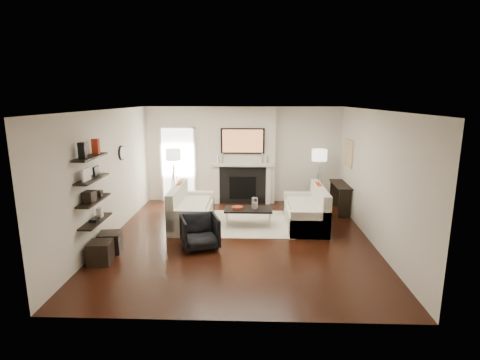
{
  "coord_description": "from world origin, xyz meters",
  "views": [
    {
      "loc": [
        0.28,
        -7.5,
        2.94
      ],
      "look_at": [
        0.0,
        0.6,
        1.15
      ],
      "focal_mm": 28.0,
      "sensor_mm": 36.0,
      "label": 1
    }
  ],
  "objects_px": {
    "armchair": "(200,230)",
    "lamp_right_shade": "(319,155)",
    "ottoman_near": "(110,242)",
    "lamp_left_shade": "(173,155)",
    "loveseat_left_base": "(192,216)",
    "loveseat_right_base": "(305,217)",
    "coffee_table": "(248,209)"
  },
  "relations": [
    {
      "from": "lamp_right_shade",
      "to": "ottoman_near",
      "type": "relative_size",
      "value": 1.0
    },
    {
      "from": "loveseat_left_base",
      "to": "ottoman_near",
      "type": "relative_size",
      "value": 4.5
    },
    {
      "from": "loveseat_left_base",
      "to": "loveseat_right_base",
      "type": "bearing_deg",
      "value": 0.25
    },
    {
      "from": "lamp_right_shade",
      "to": "lamp_left_shade",
      "type": "bearing_deg",
      "value": -179.29
    },
    {
      "from": "loveseat_right_base",
      "to": "coffee_table",
      "type": "bearing_deg",
      "value": -176.78
    },
    {
      "from": "loveseat_right_base",
      "to": "lamp_left_shade",
      "type": "bearing_deg",
      "value": 156.75
    },
    {
      "from": "lamp_left_shade",
      "to": "ottoman_near",
      "type": "relative_size",
      "value": 1.0
    },
    {
      "from": "coffee_table",
      "to": "ottoman_near",
      "type": "height_order",
      "value": "coffee_table"
    },
    {
      "from": "loveseat_right_base",
      "to": "ottoman_near",
      "type": "relative_size",
      "value": 4.5
    },
    {
      "from": "loveseat_left_base",
      "to": "coffee_table",
      "type": "xyz_separation_m",
      "value": [
        1.32,
        -0.06,
        0.19
      ]
    },
    {
      "from": "coffee_table",
      "to": "armchair",
      "type": "bearing_deg",
      "value": -125.46
    },
    {
      "from": "loveseat_right_base",
      "to": "lamp_right_shade",
      "type": "relative_size",
      "value": 4.5
    },
    {
      "from": "lamp_right_shade",
      "to": "loveseat_left_base",
      "type": "bearing_deg",
      "value": -154.78
    },
    {
      "from": "loveseat_left_base",
      "to": "lamp_right_shade",
      "type": "xyz_separation_m",
      "value": [
        3.19,
        1.5,
        1.24
      ]
    },
    {
      "from": "loveseat_right_base",
      "to": "lamp_right_shade",
      "type": "xyz_separation_m",
      "value": [
        0.54,
        1.49,
        1.24
      ]
    },
    {
      "from": "armchair",
      "to": "ottoman_near",
      "type": "height_order",
      "value": "armchair"
    },
    {
      "from": "armchair",
      "to": "lamp_right_shade",
      "type": "xyz_separation_m",
      "value": [
        2.81,
        2.89,
        1.09
      ]
    },
    {
      "from": "loveseat_right_base",
      "to": "ottoman_near",
      "type": "bearing_deg",
      "value": -156.92
    },
    {
      "from": "lamp_left_shade",
      "to": "armchair",
      "type": "bearing_deg",
      "value": -69.05
    },
    {
      "from": "loveseat_right_base",
      "to": "lamp_right_shade",
      "type": "distance_m",
      "value": 2.01
    },
    {
      "from": "armchair",
      "to": "loveseat_left_base",
      "type": "bearing_deg",
      "value": 86.2
    },
    {
      "from": "loveseat_left_base",
      "to": "armchair",
      "type": "relative_size",
      "value": 2.5
    },
    {
      "from": "loveseat_left_base",
      "to": "lamp_left_shade",
      "type": "relative_size",
      "value": 4.5
    },
    {
      "from": "loveseat_left_base",
      "to": "armchair",
      "type": "bearing_deg",
      "value": -74.76
    },
    {
      "from": "ottoman_near",
      "to": "loveseat_left_base",
      "type": "bearing_deg",
      "value": 51.68
    },
    {
      "from": "coffee_table",
      "to": "lamp_left_shade",
      "type": "distance_m",
      "value": 2.75
    },
    {
      "from": "armchair",
      "to": "coffee_table",
      "type": "bearing_deg",
      "value": 35.51
    },
    {
      "from": "loveseat_right_base",
      "to": "armchair",
      "type": "xyz_separation_m",
      "value": [
        -2.27,
        -1.4,
        0.15
      ]
    },
    {
      "from": "ottoman_near",
      "to": "lamp_left_shade",
      "type": "bearing_deg",
      "value": 78.82
    },
    {
      "from": "armchair",
      "to": "lamp_left_shade",
      "type": "distance_m",
      "value": 3.24
    },
    {
      "from": "coffee_table",
      "to": "ottoman_near",
      "type": "bearing_deg",
      "value": -148.59
    },
    {
      "from": "loveseat_right_base",
      "to": "coffee_table",
      "type": "distance_m",
      "value": 1.34
    }
  ]
}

